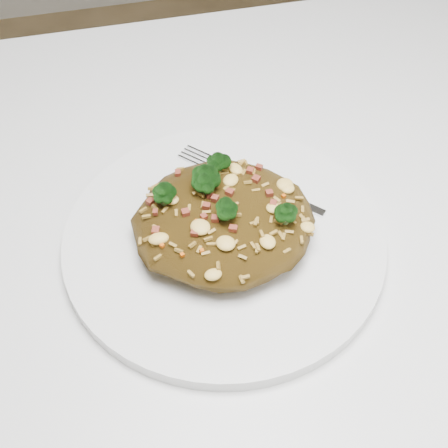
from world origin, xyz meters
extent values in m
cube|color=silver|center=(0.00, 0.00, 0.73)|extent=(1.20, 0.80, 0.04)
cylinder|color=white|center=(-0.01, 0.01, 0.76)|extent=(0.30, 0.30, 0.01)
ellipsoid|color=brown|center=(-0.01, 0.01, 0.78)|extent=(0.16, 0.15, 0.04)
ellipsoid|color=#0A3206|center=(0.04, -0.02, 0.81)|extent=(0.02, 0.02, 0.02)
ellipsoid|color=#0A3206|center=(-0.05, 0.03, 0.81)|extent=(0.02, 0.02, 0.02)
ellipsoid|color=#0A3206|center=(-0.02, 0.03, 0.81)|extent=(0.02, 0.02, 0.02)
ellipsoid|color=#0A3206|center=(-0.01, 0.00, 0.81)|extent=(0.02, 0.02, 0.02)
ellipsoid|color=#0A3206|center=(-0.01, 0.04, 0.81)|extent=(0.02, 0.02, 0.02)
ellipsoid|color=#0A3206|center=(-0.02, 0.04, 0.81)|extent=(0.02, 0.02, 0.02)
ellipsoid|color=#0A3206|center=(0.00, 0.06, 0.81)|extent=(0.02, 0.02, 0.02)
cube|color=silver|center=(0.07, 0.03, 0.77)|extent=(0.07, 0.08, 0.00)
cube|color=silver|center=(0.00, 0.10, 0.77)|extent=(0.04, 0.04, 0.00)
camera|label=1|loc=(-0.09, -0.34, 1.21)|focal=50.00mm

